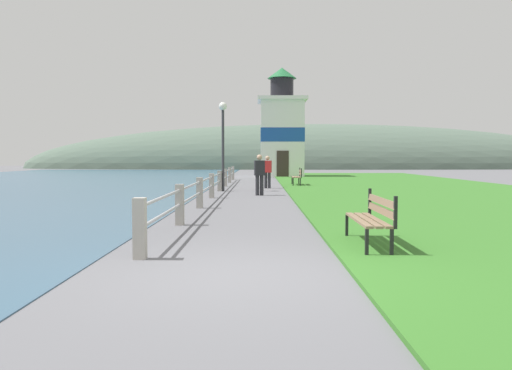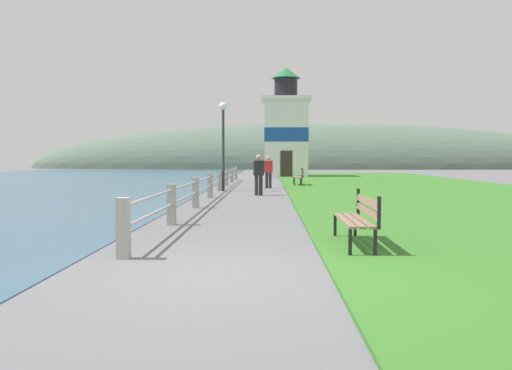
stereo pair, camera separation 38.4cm
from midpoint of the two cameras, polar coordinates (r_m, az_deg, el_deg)
ground_plane at (r=6.55m, az=-3.46°, el=-10.20°), size 160.00×160.00×0.00m
grass_verge at (r=23.33m, az=18.82°, el=-0.62°), size 12.00×47.60×0.06m
seawall_railing at (r=20.45m, az=-4.13°, el=0.42°), size 0.18×26.15×0.92m
park_bench_near at (r=8.51m, az=12.91°, el=-3.48°), size 0.49×1.87×0.94m
park_bench_midway at (r=26.41m, az=5.39°, el=1.06°), size 0.52×1.67×0.94m
lighthouse at (r=39.03m, az=3.70°, el=6.17°), size 3.75×3.75×8.43m
person_strolling at (r=24.27m, az=1.88°, el=1.64°), size 0.42×0.28×1.58m
person_by_railing at (r=19.77m, az=0.86°, el=1.35°), size 0.43×0.29×1.62m
lamp_post at (r=22.40m, az=-3.28°, el=6.32°), size 0.36×0.36×3.96m
distant_hillside at (r=68.50m, az=7.66°, el=1.90°), size 80.00×16.00×12.00m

